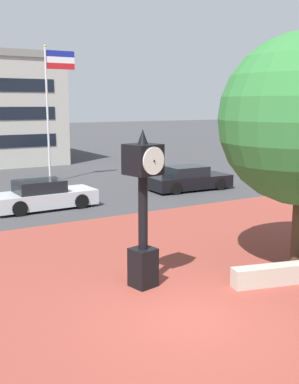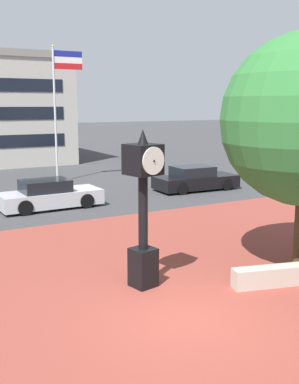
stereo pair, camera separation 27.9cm
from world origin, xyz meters
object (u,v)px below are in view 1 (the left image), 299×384
at_px(flagpole_primary, 51,100).
at_px(car_street_near, 43,196).
at_px(street_clock, 143,205).
at_px(car_street_far, 189,179).

bearing_deg(flagpole_primary, car_street_near, -112.79).
relative_size(street_clock, flagpole_primary, 0.51).
relative_size(car_street_near, flagpole_primary, 0.57).
bearing_deg(car_street_far, street_clock, -37.70).
distance_m(car_street_far, flagpole_primary, 9.03).
bearing_deg(car_street_near, flagpole_primary, 155.60).
xyz_separation_m(street_clock, flagpole_primary, (3.40, 16.40, 2.62)).
xyz_separation_m(car_street_near, flagpole_primary, (2.74, 6.52, 4.13)).
relative_size(car_street_far, flagpole_primary, 0.58).
bearing_deg(street_clock, car_street_near, 74.45).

